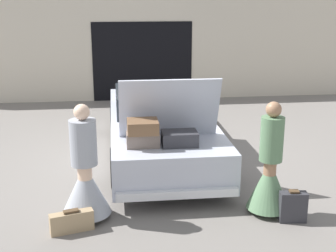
{
  "coord_description": "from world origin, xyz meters",
  "views": [
    {
      "loc": [
        -0.84,
        -8.42,
        3.01
      ],
      "look_at": [
        0.0,
        -1.34,
        0.95
      ],
      "focal_mm": 50.0,
      "sensor_mm": 36.0,
      "label": 1
    }
  ],
  "objects_px": {
    "suitcase_beside_right_person": "(293,207)",
    "person_left": "(85,179)",
    "car": "(159,126)",
    "person_right": "(270,175)",
    "suitcase_beside_left_person": "(72,222)"
  },
  "relations": [
    {
      "from": "suitcase_beside_right_person",
      "to": "person_left",
      "type": "bearing_deg",
      "value": 171.12
    },
    {
      "from": "car",
      "to": "suitcase_beside_right_person",
      "type": "height_order",
      "value": "car"
    },
    {
      "from": "person_left",
      "to": "person_right",
      "type": "distance_m",
      "value": 2.52
    },
    {
      "from": "person_right",
      "to": "person_left",
      "type": "bearing_deg",
      "value": 99.27
    },
    {
      "from": "person_right",
      "to": "suitcase_beside_left_person",
      "type": "relative_size",
      "value": 2.78
    },
    {
      "from": "person_left",
      "to": "suitcase_beside_right_person",
      "type": "height_order",
      "value": "person_left"
    },
    {
      "from": "suitcase_beside_left_person",
      "to": "suitcase_beside_right_person",
      "type": "relative_size",
      "value": 1.28
    },
    {
      "from": "car",
      "to": "person_left",
      "type": "relative_size",
      "value": 3.08
    },
    {
      "from": "person_right",
      "to": "suitcase_beside_left_person",
      "type": "height_order",
      "value": "person_right"
    },
    {
      "from": "suitcase_beside_right_person",
      "to": "suitcase_beside_left_person",
      "type": "bearing_deg",
      "value": 178.79
    },
    {
      "from": "car",
      "to": "person_right",
      "type": "distance_m",
      "value": 2.9
    },
    {
      "from": "person_left",
      "to": "person_right",
      "type": "bearing_deg",
      "value": 91.09
    },
    {
      "from": "car",
      "to": "person_left",
      "type": "xyz_separation_m",
      "value": [
        -1.26,
        -2.47,
        0.0
      ]
    },
    {
      "from": "car",
      "to": "person_right",
      "type": "xyz_separation_m",
      "value": [
        1.26,
        -2.62,
        0.0
      ]
    },
    {
      "from": "car",
      "to": "person_right",
      "type": "bearing_deg",
      "value": -64.21
    }
  ]
}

